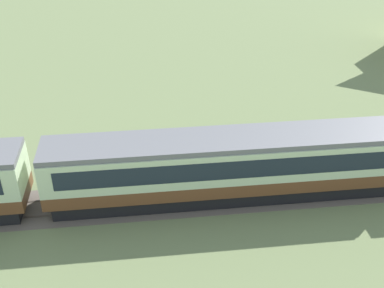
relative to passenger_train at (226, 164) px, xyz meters
The scene contains 2 objects.
passenger_train is the anchor object (origin of this frame).
railway_track 2.48m from the passenger_train, behind, with size 180.31×3.60×0.04m.
Camera 1 is at (-19.82, -22.54, 17.40)m, focal length 45.00 mm.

